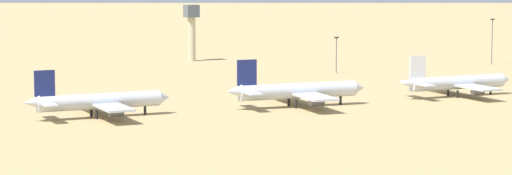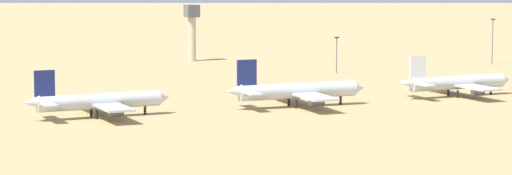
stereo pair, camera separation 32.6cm
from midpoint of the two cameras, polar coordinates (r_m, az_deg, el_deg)
The scene contains 7 objects.
ground at distance 305.04m, azimuth 2.92°, elevation -1.17°, with size 4000.00×4000.00×0.00m, color tan.
parked_jet_navy_1 at distance 292.76m, azimuth -8.23°, elevation -0.72°, with size 39.92×33.43×13.22m.
parked_jet_navy_2 at distance 310.37m, azimuth 2.08°, elevation -0.18°, with size 42.31×35.70×13.97m.
parked_jet_white_3 at distance 338.51m, azimuth 10.32°, elevation 0.25°, with size 39.28×32.91×13.00m.
control_tower at distance 446.34m, azimuth -3.39°, elevation 3.14°, with size 5.20×5.20×22.90m.
light_pole_west at distance 401.17m, azimuth 4.17°, elevation 1.86°, with size 1.80×0.50×13.27m.
light_pole_mid at distance 442.27m, azimuth 12.13°, elevation 2.51°, with size 1.80×0.50×18.05m.
Camera 1 is at (-145.65, -264.65, 42.45)m, focal length 77.09 mm.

